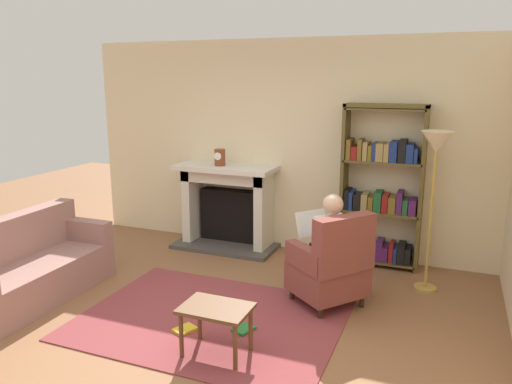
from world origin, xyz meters
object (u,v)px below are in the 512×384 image
Objects in this scene: bookshelf at (381,191)px; armchair_reading at (332,266)px; fireplace at (228,203)px; mantel_clock at (220,157)px; seated_reader at (325,243)px; side_table at (216,314)px; sofa_floral at (29,269)px; floor_lamp at (436,157)px.

armchair_reading is at bearing -101.00° from bookshelf.
mantel_clock is (-0.06, -0.10, 0.63)m from fireplace.
seated_reader is 2.04× the size of side_table.
mantel_clock is 2.28m from armchair_reading.
mantel_clock is at bearing 115.05° from side_table.
mantel_clock reaches higher than sofa_floral.
sofa_floral reaches higher than side_table.
side_table is (2.24, -0.24, 0.04)m from sofa_floral.
sofa_floral is (-1.18, -2.27, -0.27)m from fireplace.
floor_lamp is (2.63, -0.42, 0.23)m from mantel_clock.
bookshelf is at bearing -156.76° from seated_reader.
side_table is at bearing -96.75° from sofa_floral.
bookshelf is 1.32m from seated_reader.
seated_reader is at bearing -36.58° from fireplace.
fireplace is 2.42× the size of side_table.
seated_reader is 0.67× the size of sofa_floral.
armchair_reading is 1.39m from side_table.
seated_reader is 1.43m from floor_lamp.
armchair_reading is (-0.26, -1.32, -0.49)m from bookshelf.
bookshelf is 1.69× the size of seated_reader.
mantel_clock is 2.80m from side_table.
bookshelf reaches higher than mantel_clock.
side_table is at bearing 15.45° from seated_reader.
seated_reader is at bearing -69.92° from sofa_floral.
floor_lamp is at bearing -65.61° from sofa_floral.
seated_reader reaches higher than sofa_floral.
armchair_reading is at bearing -36.71° from fireplace.
armchair_reading is 3.07m from sofa_floral.
fireplace is at bearing -87.73° from seated_reader.
bookshelf is 3.45× the size of side_table.
bookshelf is (2.04, 0.14, -0.30)m from mantel_clock.
bookshelf reaches higher than armchair_reading.
floor_lamp is at bearing -11.39° from fireplace.
side_table is (-0.66, -1.23, -0.06)m from armchair_reading.
floor_lamp is at bearing -9.02° from mantel_clock.
floor_lamp reaches higher than armchair_reading.
mantel_clock is 2.11m from seated_reader.
seated_reader reaches higher than fireplace.
floor_lamp is (2.57, -0.52, 0.86)m from fireplace.
mantel_clock is at bearing -122.95° from fireplace.
mantel_clock is 0.12× the size of sofa_floral.
side_table is 2.72m from floor_lamp.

